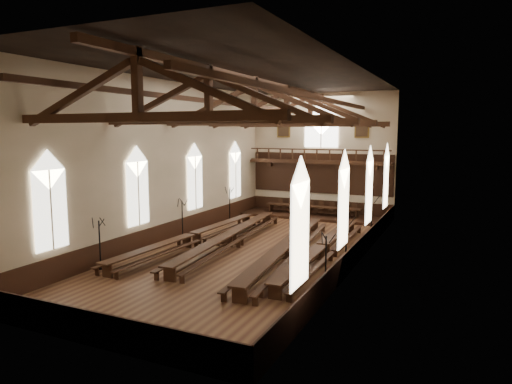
% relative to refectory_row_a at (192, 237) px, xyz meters
% --- Properties ---
extents(ground, '(26.00, 26.00, 0.00)m').
position_rel_refectory_row_a_xyz_m(ground, '(3.97, 0.47, -0.55)').
color(ground, brown).
rests_on(ground, ground).
extents(room_walls, '(26.00, 26.00, 26.00)m').
position_rel_refectory_row_a_xyz_m(room_walls, '(3.97, 0.47, 5.90)').
color(room_walls, beige).
rests_on(room_walls, ground).
extents(wainscot_band, '(12.00, 26.00, 1.20)m').
position_rel_refectory_row_a_xyz_m(wainscot_band, '(3.97, 0.47, 0.05)').
color(wainscot_band, black).
rests_on(wainscot_band, ground).
extents(side_windows, '(11.85, 19.80, 4.50)m').
position_rel_refectory_row_a_xyz_m(side_windows, '(3.97, 0.47, 3.19)').
color(side_windows, white).
rests_on(side_windows, room_walls).
extents(end_window, '(2.80, 0.12, 3.80)m').
position_rel_refectory_row_a_xyz_m(end_window, '(3.97, 13.37, 6.67)').
color(end_window, white).
rests_on(end_window, room_walls).
extents(minstrels_gallery, '(11.80, 1.24, 3.70)m').
position_rel_refectory_row_a_xyz_m(minstrels_gallery, '(3.97, 13.13, 3.35)').
color(minstrels_gallery, '#3D1E13').
rests_on(minstrels_gallery, room_walls).
extents(portraits, '(7.75, 0.09, 1.45)m').
position_rel_refectory_row_a_xyz_m(portraits, '(3.97, 13.37, 6.55)').
color(portraits, brown).
rests_on(portraits, room_walls).
extents(roof_trusses, '(11.70, 25.70, 2.80)m').
position_rel_refectory_row_a_xyz_m(roof_trusses, '(3.97, 0.47, 7.66)').
color(roof_trusses, '#3D1E13').
rests_on(roof_trusses, room_walls).
extents(refectory_row_a, '(1.85, 14.56, 0.76)m').
position_rel_refectory_row_a_xyz_m(refectory_row_a, '(0.00, 0.00, 0.00)').
color(refectory_row_a, '#3D1E13').
rests_on(refectory_row_a, ground).
extents(refectory_row_b, '(2.30, 15.05, 0.81)m').
position_rel_refectory_row_a_xyz_m(refectory_row_b, '(2.07, 0.93, 0.03)').
color(refectory_row_b, '#3D1E13').
rests_on(refectory_row_b, ground).
extents(refectory_row_c, '(2.39, 15.10, 0.81)m').
position_rel_refectory_row_a_xyz_m(refectory_row_c, '(6.14, -0.10, 0.04)').
color(refectory_row_c, '#3D1E13').
rests_on(refectory_row_c, ground).
extents(refectory_row_d, '(1.62, 14.52, 0.76)m').
position_rel_refectory_row_a_xyz_m(refectory_row_d, '(7.93, 0.70, 0.00)').
color(refectory_row_d, '#3D1E13').
rests_on(refectory_row_d, ground).
extents(dais, '(11.40, 3.14, 0.21)m').
position_rel_refectory_row_a_xyz_m(dais, '(3.81, 11.87, -0.45)').
color(dais, black).
rests_on(dais, ground).
extents(high_table, '(7.77, 0.92, 0.73)m').
position_rel_refectory_row_a_xyz_m(high_table, '(3.81, 11.87, 0.27)').
color(high_table, '#3D1E13').
rests_on(high_table, dais).
extents(high_chairs, '(6.77, 0.48, 0.97)m').
position_rel_refectory_row_a_xyz_m(high_chairs, '(3.81, 12.63, 0.18)').
color(high_chairs, '#3D1E13').
rests_on(high_chairs, dais).
extents(candelabrum_left_near, '(0.80, 0.75, 2.63)m').
position_rel_refectory_row_a_xyz_m(candelabrum_left_near, '(-1.58, -6.00, 0.24)').
color(candelabrum_left_near, black).
rests_on(candelabrum_left_near, ground).
extents(candelabrum_left_mid, '(0.73, 0.80, 2.62)m').
position_rel_refectory_row_a_xyz_m(candelabrum_left_mid, '(-1.58, 1.32, 0.24)').
color(candelabrum_left_mid, black).
rests_on(candelabrum_left_mid, ground).
extents(candelabrum_left_far, '(0.80, 0.76, 2.66)m').
position_rel_refectory_row_a_xyz_m(candelabrum_left_far, '(-1.58, 7.81, 0.25)').
color(candelabrum_left_far, black).
rests_on(candelabrum_left_far, ground).
extents(candelabrum_right_near, '(0.71, 0.78, 2.54)m').
position_rel_refectory_row_a_xyz_m(candelabrum_right_near, '(9.52, -4.04, 0.22)').
color(candelabrum_right_near, black).
rests_on(candelabrum_right_near, ground).
extents(candelabrum_right_mid, '(0.72, 0.81, 2.65)m').
position_rel_refectory_row_a_xyz_m(candelabrum_right_mid, '(9.52, -0.35, 0.25)').
color(candelabrum_right_mid, black).
rests_on(candelabrum_right_mid, ground).
extents(candelabrum_right_far, '(0.81, 0.87, 2.86)m').
position_rel_refectory_row_a_xyz_m(candelabrum_right_far, '(9.52, 6.41, 0.31)').
color(candelabrum_right_far, black).
rests_on(candelabrum_right_far, ground).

